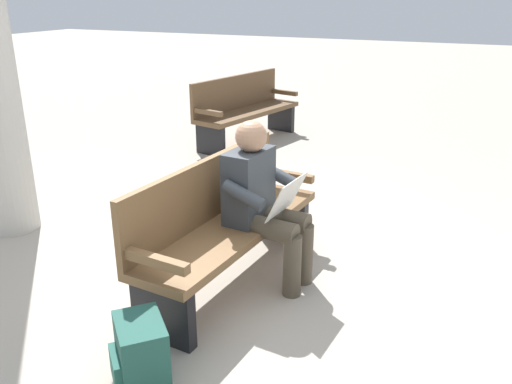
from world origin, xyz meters
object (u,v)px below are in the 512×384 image
object	(u,v)px
backpack	(141,355)
bench_far	(244,109)
bench_near	(224,222)
person_seated	(263,199)

from	to	relation	value
backpack	bench_far	size ratio (longest dim) A/B	0.22
bench_near	bench_far	bearing A→B (deg)	-151.64
person_seated	backpack	bearing A→B (deg)	-0.72
bench_near	backpack	bearing A→B (deg)	10.50
bench_near	backpack	world-z (taller)	bench_near
backpack	bench_far	xyz separation A→B (m)	(-4.71, -1.65, 0.27)
bench_near	backpack	xyz separation A→B (m)	(1.18, 0.12, -0.27)
bench_far	person_seated	bearing A→B (deg)	39.95
backpack	bench_far	world-z (taller)	bench_far
bench_near	person_seated	world-z (taller)	person_seated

